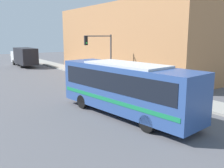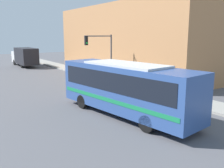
% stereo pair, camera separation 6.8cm
% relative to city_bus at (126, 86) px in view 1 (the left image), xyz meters
% --- Properties ---
extents(ground_plane, '(120.00, 120.00, 0.00)m').
position_rel_city_bus_xyz_m(ground_plane, '(0.43, 0.54, -1.92)').
color(ground_plane, '#515156').
extents(sidewalk, '(2.58, 70.00, 0.17)m').
position_rel_city_bus_xyz_m(sidewalk, '(6.22, 20.54, -1.84)').
color(sidewalk, gray).
rests_on(sidewalk, ground_plane).
extents(building_facade, '(6.00, 25.49, 8.85)m').
position_rel_city_bus_xyz_m(building_facade, '(10.51, 14.28, 2.51)').
color(building_facade, '#B27A4C').
rests_on(building_facade, ground_plane).
extents(city_bus, '(3.82, 10.37, 3.34)m').
position_rel_city_bus_xyz_m(city_bus, '(0.00, 0.00, 0.00)').
color(city_bus, '#2D4C8C').
rests_on(city_bus, ground_plane).
extents(delivery_truck, '(2.39, 8.30, 3.02)m').
position_rel_city_bus_xyz_m(delivery_truck, '(1.76, 29.98, -0.27)').
color(delivery_truck, black).
rests_on(delivery_truck, ground_plane).
extents(fire_hydrant, '(0.23, 0.31, 0.75)m').
position_rel_city_bus_xyz_m(fire_hydrant, '(5.53, 6.47, -1.38)').
color(fire_hydrant, red).
rests_on(fire_hydrant, sidewalk).
extents(traffic_light_pole, '(3.28, 0.35, 4.94)m').
position_rel_city_bus_xyz_m(traffic_light_pole, '(4.52, 10.13, 1.66)').
color(traffic_light_pole, '#47474C').
rests_on(traffic_light_pole, sidewalk).
extents(parking_meter, '(0.14, 0.14, 1.38)m').
position_rel_city_bus_xyz_m(parking_meter, '(5.53, 10.42, -0.82)').
color(parking_meter, '#47474C').
rests_on(parking_meter, sidewalk).
extents(pedestrian_near_corner, '(0.34, 0.34, 1.68)m').
position_rel_city_bus_xyz_m(pedestrian_near_corner, '(6.55, 4.72, -0.90)').
color(pedestrian_near_corner, slate).
rests_on(pedestrian_near_corner, sidewalk).
extents(pedestrian_mid_block, '(0.34, 0.34, 1.82)m').
position_rel_city_bus_xyz_m(pedestrian_mid_block, '(6.20, 10.17, -0.81)').
color(pedestrian_mid_block, '#47382D').
rests_on(pedestrian_mid_block, sidewalk).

